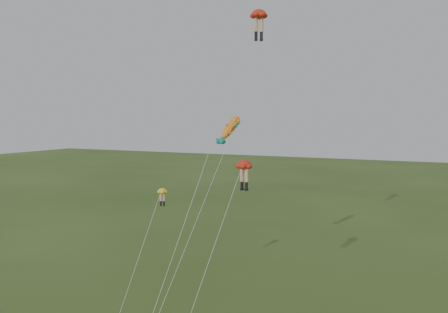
% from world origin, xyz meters
% --- Properties ---
extents(legs_kite_red_high, '(4.23, 14.59, 24.76)m').
position_xyz_m(legs_kite_red_high, '(2.46, 12.18, 23.83)').
color(legs_kite_red_high, red).
rests_on(legs_kite_red_high, ground).
extents(legs_kite_red_mid, '(2.77, 7.35, 12.29)m').
position_xyz_m(legs_kite_red_mid, '(4.61, 4.35, 11.56)').
color(legs_kite_red_mid, red).
rests_on(legs_kite_red_mid, ground).
extents(legs_kite_yellow, '(1.72, 8.87, 9.52)m').
position_xyz_m(legs_kite_yellow, '(-3.29, 5.29, 8.64)').
color(legs_kite_yellow, yellow).
rests_on(legs_kite_yellow, ground).
extents(fish_kite, '(1.68, 14.81, 15.71)m').
position_xyz_m(fish_kite, '(0.63, 10.45, 14.36)').
color(fish_kite, yellow).
rests_on(fish_kite, ground).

